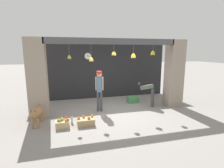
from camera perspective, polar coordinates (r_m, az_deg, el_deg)
name	(u,v)px	position (r m, az deg, el deg)	size (l,w,h in m)	color
ground_plane	(114,113)	(7.46, 0.75, -9.33)	(60.00, 60.00, 0.00)	gray
shop_back_wall	(102,70)	(9.59, -3.34, 4.56)	(7.21, 0.12, 3.05)	#232326
shop_pillar_left	(37,79)	(7.21, -23.18, 1.64)	(0.70, 0.60, 3.05)	gray
shop_pillar_right	(174,74)	(8.60, 19.59, 3.23)	(0.70, 0.60, 3.05)	gray
storefront_awning	(114,42)	(7.13, 0.67, 13.43)	(5.31, 0.30, 0.91)	#4C4C51
dog	(36,112)	(6.62, -23.45, -8.53)	(0.37, 1.08, 0.71)	#9E7042
shopkeeper	(99,88)	(7.38, -4.14, -1.20)	(0.33, 0.30, 1.73)	#424247
worker_stooping	(148,91)	(8.31, 11.63, -2.24)	(0.68, 0.68, 1.08)	#424247
fruit_crate_oranges	(86,122)	(6.31, -8.50, -12.03)	(0.60, 0.37, 0.32)	tan
fruit_crate_apples	(63,123)	(6.30, -15.85, -12.23)	(0.44, 0.38, 0.33)	tan
produce_box_green	(133,100)	(8.87, 6.80, -5.07)	(0.54, 0.34, 0.31)	#42844C
water_bottle	(72,120)	(6.56, -13.00, -11.23)	(0.07, 0.07, 0.29)	silver
wall_clock	(88,56)	(9.34, -7.93, 9.01)	(0.36, 0.03, 0.36)	black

